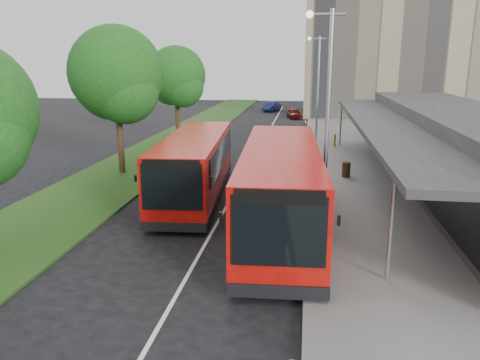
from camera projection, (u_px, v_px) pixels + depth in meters
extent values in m
plane|color=black|center=(210.00, 236.00, 17.38)|extent=(120.00, 120.00, 0.00)
cube|color=slate|center=(340.00, 145.00, 35.71)|extent=(5.00, 80.00, 0.15)
cube|color=#1E4115|center=(175.00, 141.00, 37.50)|extent=(5.00, 80.00, 0.10)
cube|color=silver|center=(255.00, 156.00, 31.76)|extent=(0.12, 70.00, 0.01)
cube|color=silver|center=(298.00, 264.00, 15.01)|extent=(0.12, 2.00, 0.01)
cube|color=silver|center=(301.00, 207.00, 20.76)|extent=(0.12, 2.00, 0.01)
cube|color=silver|center=(303.00, 175.00, 26.51)|extent=(0.12, 2.00, 0.01)
cube|color=silver|center=(304.00, 155.00, 32.26)|extent=(0.12, 2.00, 0.01)
cube|color=silver|center=(305.00, 140.00, 38.01)|extent=(0.12, 2.00, 0.01)
cube|color=silver|center=(305.00, 130.00, 43.76)|extent=(0.12, 2.00, 0.01)
cube|color=silver|center=(306.00, 122.00, 49.52)|extent=(0.12, 2.00, 0.01)
cube|color=silver|center=(306.00, 115.00, 55.27)|extent=(0.12, 2.00, 0.01)
cube|color=silver|center=(306.00, 110.00, 61.02)|extent=(0.12, 2.00, 0.01)
cube|color=tan|center=(403.00, 36.00, 53.47)|extent=(22.00, 12.00, 18.00)
cube|color=#29292B|center=(461.00, 151.00, 23.04)|extent=(5.00, 26.00, 4.00)
cube|color=black|center=(407.00, 158.00, 23.48)|extent=(0.06, 24.00, 2.20)
cube|color=#29292B|center=(383.00, 123.00, 23.23)|extent=(2.80, 26.00, 0.25)
cylinder|color=#9C9EA4|center=(391.00, 231.00, 13.28)|extent=(0.12, 0.12, 3.30)
cylinder|color=#9C9EA4|center=(341.00, 126.00, 34.37)|extent=(0.12, 0.12, 3.30)
cylinder|color=#342314|center=(120.00, 139.00, 26.46)|extent=(0.36, 0.36, 4.03)
sphere|color=#144D15|center=(116.00, 73.00, 25.55)|extent=(5.13, 5.13, 5.13)
sphere|color=#144D15|center=(125.00, 90.00, 25.31)|extent=(3.67, 3.67, 3.67)
sphere|color=#144D15|center=(112.00, 84.00, 26.26)|extent=(4.03, 4.03, 4.03)
cylinder|color=#342314|center=(178.00, 117.00, 38.01)|extent=(0.36, 0.36, 3.67)
sphere|color=#144D15|center=(176.00, 75.00, 37.18)|extent=(4.67, 4.67, 4.67)
sphere|color=#144D15|center=(183.00, 86.00, 36.92)|extent=(3.33, 3.33, 3.33)
sphere|color=#144D15|center=(172.00, 83.00, 37.88)|extent=(3.67, 3.67, 3.67)
cylinder|color=#9C9EA4|center=(327.00, 120.00, 17.68)|extent=(0.16, 0.16, 8.00)
cylinder|color=#9C9EA4|center=(327.00, 14.00, 16.76)|extent=(1.40, 0.10, 0.10)
sphere|color=silver|center=(310.00, 14.00, 16.85)|extent=(0.28, 0.28, 0.28)
cylinder|color=#9C9EA4|center=(318.00, 89.00, 36.86)|extent=(0.16, 0.16, 8.00)
cylinder|color=#9C9EA4|center=(317.00, 39.00, 35.94)|extent=(1.40, 0.10, 0.10)
sphere|color=silver|center=(309.00, 39.00, 36.02)|extent=(0.28, 0.28, 0.28)
cube|color=red|center=(281.00, 185.00, 17.49)|extent=(3.28, 11.53, 2.88)
cube|color=black|center=(280.00, 221.00, 17.84)|extent=(3.30, 11.55, 0.33)
cube|color=black|center=(279.00, 232.00, 11.90)|extent=(2.44, 0.17, 1.90)
cube|color=black|center=(282.00, 146.00, 22.90)|extent=(2.39, 0.17, 1.41)
cube|color=black|center=(245.00, 169.00, 17.80)|extent=(0.54, 9.77, 1.30)
cube|color=black|center=(318.00, 170.00, 17.55)|extent=(0.54, 9.77, 1.30)
cube|color=black|center=(278.00, 292.00, 12.31)|extent=(2.72, 0.21, 0.38)
cube|color=black|center=(280.00, 197.00, 11.66)|extent=(2.28, 0.15, 0.38)
cube|color=black|center=(221.00, 217.00, 12.20)|extent=(0.08, 0.08, 0.27)
cube|color=black|center=(339.00, 220.00, 11.92)|extent=(0.08, 0.08, 0.27)
cylinder|color=black|center=(241.00, 257.00, 14.37)|extent=(0.37, 0.99, 0.98)
cylinder|color=black|center=(316.00, 260.00, 14.16)|extent=(0.37, 0.99, 0.98)
cylinder|color=black|center=(256.00, 192.00, 21.49)|extent=(0.37, 0.99, 0.98)
cylinder|color=black|center=(306.00, 193.00, 21.28)|extent=(0.37, 0.99, 0.98)
cube|color=red|center=(195.00, 164.00, 21.90)|extent=(3.25, 10.51, 2.61)
cube|color=black|center=(196.00, 190.00, 22.22)|extent=(3.27, 10.53, 0.30)
cube|color=black|center=(172.00, 187.00, 16.82)|extent=(2.22, 0.22, 1.73)
cube|color=black|center=(209.00, 137.00, 26.82)|extent=(2.17, 0.22, 1.28)
cube|color=black|center=(170.00, 152.00, 22.15)|extent=(0.73, 8.85, 1.18)
cube|color=black|center=(222.00, 153.00, 21.99)|extent=(0.73, 8.85, 1.18)
cube|color=black|center=(173.00, 227.00, 17.19)|extent=(2.46, 0.27, 0.35)
cube|color=black|center=(171.00, 164.00, 16.60)|extent=(2.07, 0.20, 0.35)
cube|color=black|center=(135.00, 178.00, 17.05)|extent=(0.09, 0.09, 0.25)
cube|color=black|center=(211.00, 180.00, 16.88)|extent=(0.09, 0.09, 0.25)
cylinder|color=black|center=(157.00, 210.00, 19.03)|extent=(0.36, 0.91, 0.89)
cylinder|color=black|center=(208.00, 211.00, 18.90)|extent=(0.36, 0.91, 0.89)
cylinder|color=black|center=(186.00, 172.00, 25.51)|extent=(0.36, 0.91, 0.89)
cylinder|color=black|center=(224.00, 172.00, 25.38)|extent=(0.36, 0.91, 0.89)
cylinder|color=#312214|center=(346.00, 170.00, 25.51)|extent=(0.59, 0.59, 0.81)
cylinder|color=#DDB60B|center=(335.00, 140.00, 34.47)|extent=(0.15, 0.15, 0.93)
imported|color=#4F0C0B|center=(294.00, 113.00, 52.37)|extent=(1.98, 3.49, 1.12)
imported|color=navy|center=(272.00, 107.00, 59.65)|extent=(2.28, 3.79, 1.18)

